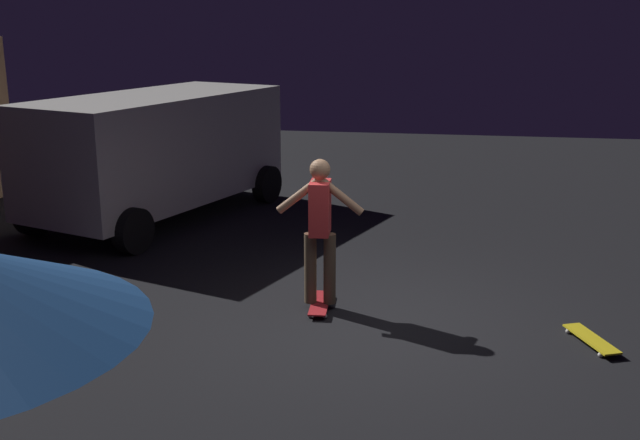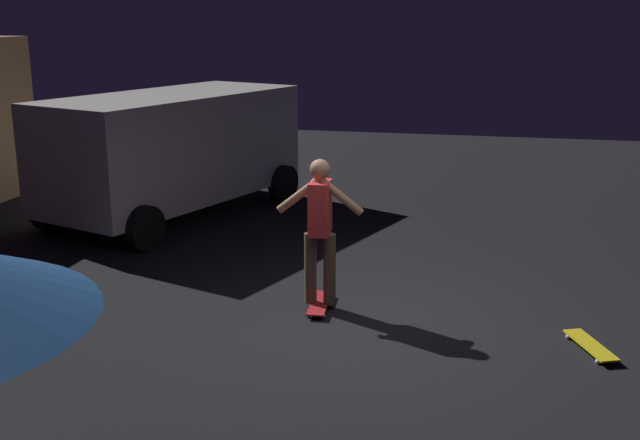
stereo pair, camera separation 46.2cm
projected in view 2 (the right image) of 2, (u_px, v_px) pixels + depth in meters
ground_plane at (371, 326)px, 8.35m from camera, size 28.00×28.00×0.00m
parked_van at (173, 147)px, 12.67m from camera, size 4.97×3.44×2.03m
skateboard_ridden at (320, 304)px, 8.84m from camera, size 0.79×0.26×0.07m
skateboard_spare at (590, 345)px, 7.72m from camera, size 0.80×0.49×0.07m
skater at (320, 221)px, 8.58m from camera, size 0.39×0.99×1.67m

